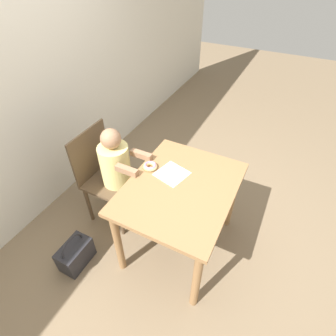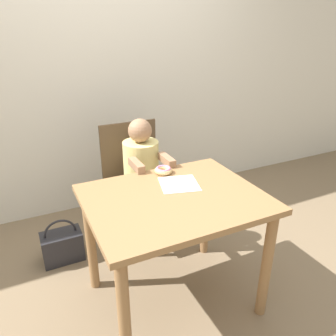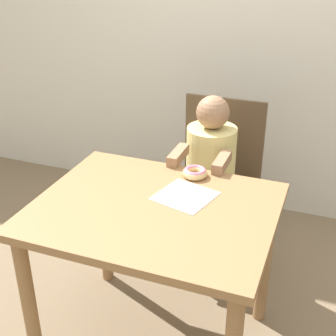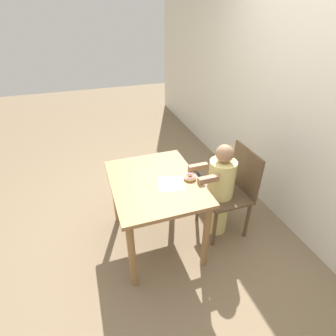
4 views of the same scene
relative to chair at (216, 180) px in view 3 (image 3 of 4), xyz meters
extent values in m
cube|color=silver|center=(-0.05, 0.66, 0.77)|extent=(8.00, 0.05, 2.50)
cube|color=olive|center=(-0.05, -0.77, 0.24)|extent=(0.96, 0.77, 0.03)
cylinder|color=olive|center=(-0.47, -1.09, -0.13)|extent=(0.06, 0.06, 0.70)
cylinder|color=olive|center=(-0.47, -0.44, -0.13)|extent=(0.06, 0.06, 0.70)
cylinder|color=olive|center=(0.37, -0.44, -0.13)|extent=(0.06, 0.06, 0.70)
cube|color=brown|center=(0.00, -0.07, -0.03)|extent=(0.45, 0.43, 0.03)
cube|color=brown|center=(0.00, 0.14, 0.21)|extent=(0.45, 0.02, 0.46)
cylinder|color=brown|center=(-0.19, -0.25, -0.27)|extent=(0.04, 0.04, 0.44)
cylinder|color=brown|center=(0.19, -0.25, -0.27)|extent=(0.04, 0.04, 0.44)
cylinder|color=brown|center=(-0.19, 0.11, -0.27)|extent=(0.04, 0.04, 0.44)
cylinder|color=brown|center=(0.19, 0.11, -0.27)|extent=(0.04, 0.04, 0.44)
cylinder|color=#E0D17F|center=(0.00, -0.13, -0.25)|extent=(0.22, 0.22, 0.46)
cylinder|color=#E0D17F|center=(0.00, -0.13, 0.17)|extent=(0.26, 0.26, 0.38)
sphere|color=#997051|center=(0.00, -0.13, 0.44)|extent=(0.17, 0.17, 0.17)
cube|color=#997051|center=(-0.11, -0.33, 0.28)|extent=(0.05, 0.19, 0.05)
cube|color=#997051|center=(0.11, -0.33, 0.28)|extent=(0.05, 0.19, 0.05)
torus|color=#DBB270|center=(0.02, -0.46, 0.27)|extent=(0.11, 0.11, 0.03)
torus|color=pink|center=(0.02, -0.46, 0.28)|extent=(0.10, 0.10, 0.02)
cube|color=white|center=(0.04, -0.65, 0.25)|extent=(0.27, 0.27, 0.00)
cube|color=#232328|center=(-0.62, -0.07, -0.37)|extent=(0.29, 0.17, 0.22)
torus|color=#232328|center=(-0.62, -0.07, -0.26)|extent=(0.23, 0.02, 0.23)
camera|label=1|loc=(-1.31, -1.30, 1.62)|focal=28.00mm
camera|label=2|loc=(-0.77, -2.17, 1.12)|focal=35.00mm
camera|label=3|loc=(0.57, -2.25, 1.23)|focal=50.00mm
camera|label=4|loc=(1.78, -1.27, 1.58)|focal=28.00mm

